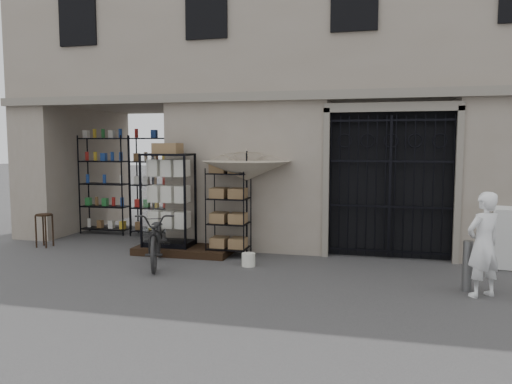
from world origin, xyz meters
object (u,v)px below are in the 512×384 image
(wire_rack, at_px, (229,213))
(steel_bollard, at_px, (467,266))
(wooden_stool, at_px, (44,230))
(shopkeeper, at_px, (481,296))
(market_umbrella, at_px, (247,165))
(easel_sign, at_px, (509,239))
(white_bucket, at_px, (248,260))
(bicycle, at_px, (158,265))
(display_cabinet, at_px, (168,205))

(wire_rack, distance_m, steel_bollard, 4.59)
(wooden_stool, bearing_deg, steel_bollard, -8.63)
(shopkeeper, bearing_deg, market_umbrella, -58.12)
(wooden_stool, relative_size, easel_sign, 0.65)
(white_bucket, height_order, wooden_stool, wooden_stool)
(wooden_stool, xyz_separation_m, shopkeeper, (8.75, -1.54, -0.39))
(bicycle, height_order, easel_sign, easel_sign)
(wire_rack, bearing_deg, market_umbrella, 22.94)
(white_bucket, xyz_separation_m, easel_sign, (4.66, 0.82, 0.46))
(display_cabinet, distance_m, bicycle, 1.46)
(market_umbrella, height_order, shopkeeper, market_umbrella)
(display_cabinet, bearing_deg, wooden_stool, -171.74)
(steel_bollard, relative_size, shopkeeper, 0.50)
(display_cabinet, distance_m, white_bucket, 2.24)
(display_cabinet, bearing_deg, white_bucket, -14.01)
(white_bucket, distance_m, easel_sign, 4.75)
(display_cabinet, distance_m, wire_rack, 1.32)
(market_umbrella, xyz_separation_m, bicycle, (-1.43, -1.21, -1.85))
(wire_rack, bearing_deg, wooden_stool, 178.08)
(easel_sign, bearing_deg, wire_rack, -169.85)
(wooden_stool, distance_m, steel_bollard, 8.68)
(bicycle, height_order, steel_bollard, bicycle)
(wire_rack, distance_m, white_bucket, 1.22)
(wooden_stool, distance_m, shopkeeper, 8.89)
(steel_bollard, bearing_deg, wire_rack, 161.70)
(white_bucket, xyz_separation_m, wooden_stool, (-4.86, 0.60, 0.27))
(wire_rack, bearing_deg, display_cabinet, 177.32)
(steel_bollard, bearing_deg, display_cabinet, 165.97)
(market_umbrella, bearing_deg, bicycle, -139.84)
(white_bucket, xyz_separation_m, shopkeeper, (3.89, -0.94, -0.12))
(market_umbrella, xyz_separation_m, steel_bollard, (3.99, -1.60, -1.45))
(market_umbrella, height_order, white_bucket, market_umbrella)
(market_umbrella, relative_size, shopkeeper, 1.62)
(display_cabinet, height_order, shopkeeper, display_cabinet)
(wire_rack, xyz_separation_m, wooden_stool, (-4.25, -0.13, -0.49))
(wooden_stool, bearing_deg, market_umbrella, 3.73)
(wooden_stool, relative_size, steel_bollard, 0.93)
(display_cabinet, xyz_separation_m, market_umbrella, (1.65, 0.19, 0.83))
(wire_rack, relative_size, bicycle, 0.91)
(white_bucket, bearing_deg, wooden_stool, 172.97)
(steel_bollard, bearing_deg, market_umbrella, 158.15)
(market_umbrella, distance_m, white_bucket, 1.97)
(market_umbrella, bearing_deg, steel_bollard, -21.85)
(easel_sign, bearing_deg, market_umbrella, -171.75)
(white_bucket, distance_m, bicycle, 1.74)
(wire_rack, xyz_separation_m, easel_sign, (5.27, 0.09, -0.30))
(market_umbrella, distance_m, shopkeeper, 4.91)
(white_bucket, distance_m, steel_bollard, 3.79)
(shopkeeper, distance_m, easel_sign, 2.01)
(easel_sign, bearing_deg, bicycle, -160.78)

